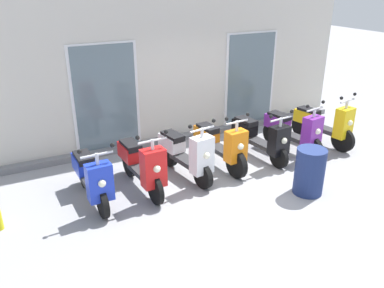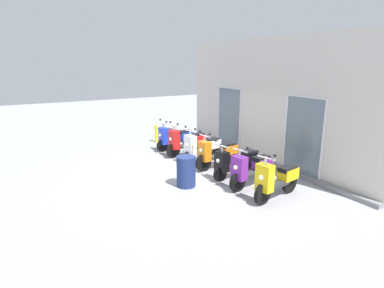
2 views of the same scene
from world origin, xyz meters
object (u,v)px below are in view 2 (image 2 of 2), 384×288
Objects in this scene: scooter_red at (186,141)px; scooter_orange at (217,153)px; scooter_blue at (175,138)px; scooter_yellow at (276,179)px; scooter_purple at (251,169)px; scooter_black at (236,161)px; scooter_white at (201,147)px; trash_bin at (186,171)px; curb_bollard at (156,134)px.

scooter_red is 1.00× the size of scooter_orange.
scooter_blue is 5.15m from scooter_yellow.
scooter_red is 1.06× the size of scooter_purple.
scooter_yellow is (1.67, -0.05, 0.02)m from scooter_black.
scooter_white reaches higher than scooter_blue.
scooter_red reaches higher than scooter_purple.
scooter_orange reaches higher than scooter_black.
scooter_yellow is (0.89, 0.04, 0.00)m from scooter_purple.
scooter_white is 1.72m from scooter_black.
scooter_red is 2.00× the size of trash_bin.
scooter_red reaches higher than scooter_black.
scooter_purple is (3.39, 0.08, -0.02)m from scooter_red.
scooter_orange reaches higher than scooter_blue.
trash_bin is at bearing -120.89° from scooter_purple.
scooter_red is 2.32m from curb_bollard.
scooter_yellow reaches higher than curb_bollard.
scooter_orange is 2.35× the size of curb_bollard.
scooter_yellow is (2.62, -0.06, 0.02)m from scooter_orange.
scooter_orange is at bearing 118.56° from trash_bin.
scooter_purple is at bearing 1.34° from scooter_red.
scooter_purple reaches higher than trash_bin.
scooter_black reaches higher than trash_bin.
curb_bollard is (-5.71, -0.23, -0.14)m from scooter_purple.
scooter_blue reaches higher than curb_bollard.
scooter_red is (0.86, 0.00, 0.04)m from scooter_blue.
scooter_orange reaches higher than scooter_purple.
curb_bollard is (-6.60, -0.26, -0.14)m from scooter_yellow.
scooter_yellow is (3.39, 0.04, 0.00)m from scooter_white.
scooter_black is (1.72, 0.09, -0.02)m from scooter_white.
scooter_purple is at bearing 59.11° from trash_bin.
scooter_yellow reaches higher than scooter_orange.
curb_bollard is at bearing -174.41° from scooter_blue.
scooter_white reaches higher than scooter_purple.
scooter_yellow is (5.15, 0.12, 0.02)m from scooter_blue.
scooter_blue is 1.46m from curb_bollard.
scooter_red is 1.68m from scooter_orange.
scooter_blue is at bearing -178.65° from scooter_yellow.
scooter_black is at bearing 86.52° from trash_bin.
scooter_black is at bearing 3.65° from curb_bollard.
scooter_purple is at bearing 2.27° from curb_bollard.
scooter_red is 1.03× the size of scooter_yellow.
scooter_blue is 0.98× the size of scooter_black.
scooter_blue is 2.24× the size of curb_bollard.
scooter_yellow reaches higher than scooter_purple.
scooter_red reaches higher than scooter_orange.
scooter_white is 0.98× the size of scooter_black.
trash_bin is at bearing -139.69° from scooter_yellow.
scooter_purple is (1.72, -0.10, 0.02)m from scooter_orange.
curb_bollard is (-2.31, -0.15, -0.16)m from scooter_red.
curb_bollard is at bearing -176.00° from scooter_white.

